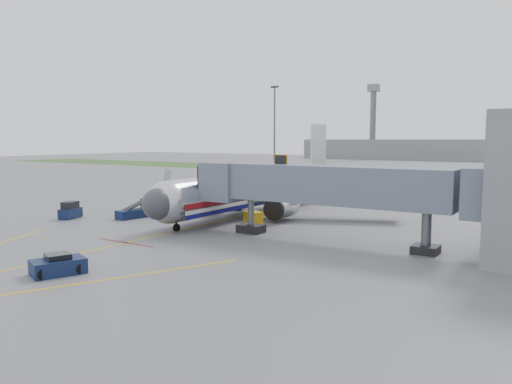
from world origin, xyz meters
The scene contains 16 objects.
ground centered at (0.00, 0.00, 0.00)m, with size 400.00×400.00×0.00m, color #565659.
grass_strip centered at (0.00, 90.00, 0.01)m, with size 300.00×25.00×0.01m, color #2D4C1E.
apron_markings centered at (0.00, -7.40, 0.00)m, with size 21.52×50.00×0.01m.
airliner centered at (0.00, 15.25, 2.65)m, with size 32.10×35.67×10.25m.
jet_bridge centered at (12.86, 5.00, 4.47)m, with size 25.30×4.00×6.90m.
light_mast_left centered at (-30.00, 70.00, 10.78)m, with size 2.00×0.44×20.40m.
distant_terminal centered at (-10.00, 170.00, 4.00)m, with size 120.00×14.00×8.00m, color slate.
control_tower centered at (-40.00, 165.00, 17.33)m, with size 4.00×4.00×30.00m.
pushback_tug centered at (3.53, -12.68, 0.53)m, with size 2.86×3.53×1.28m.
baggage_tug centered at (-14.07, 1.46, 0.77)m, with size 2.06×2.79×1.75m.
baggage_cart_a centered at (-12.33, 15.77, 0.77)m, with size 1.62×1.62×1.50m.
baggage_cart_b centered at (-9.82, 8.58, 0.83)m, with size 1.89×1.89×1.63m.
baggage_cart_c centered at (-3.66, 16.86, 0.88)m, with size 1.65×1.65×1.72m.
belt_loader centered at (-8.68, 5.17, 0.53)m, with size 1.91×4.50×2.14m.
ground_power_cart centered at (4.28, 8.00, 0.67)m, with size 1.96×1.59×1.35m.
ramp_worker centered at (-5.73, 11.95, 0.86)m, with size 0.63×0.41×1.73m, color #B0DC19.
Camera 1 is at (29.70, -31.17, 8.20)m, focal length 35.00 mm.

